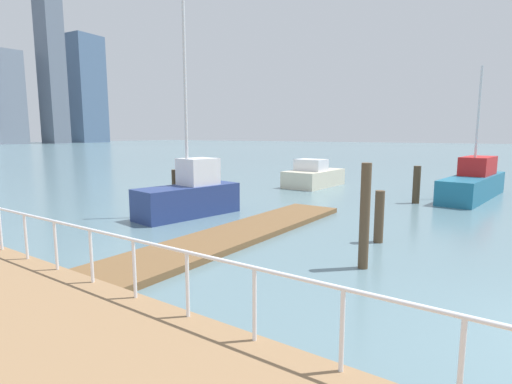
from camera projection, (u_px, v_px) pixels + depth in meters
name	position (u px, v px, depth m)	size (l,w,h in m)	color
floating_dock	(234.00, 235.00, 12.58)	(11.47, 2.00, 0.18)	brown
boardwalk_railing	(39.00, 228.00, 8.72)	(0.06, 27.00, 1.08)	white
dock_piling_0	(175.00, 190.00, 17.19)	(0.26, 0.26, 1.74)	#473826
dock_piling_1	(365.00, 216.00, 9.58)	(0.24, 0.24, 2.58)	brown
dock_piling_2	(379.00, 217.00, 11.98)	(0.28, 0.28, 1.58)	brown
dock_piling_3	(416.00, 185.00, 18.78)	(0.33, 0.33, 1.77)	#473826
moored_boat_0	(313.00, 176.00, 24.95)	(4.42, 2.36, 1.72)	beige
moored_boat_1	(190.00, 194.00, 15.93)	(4.46, 2.19, 8.17)	navy
moored_boat_2	(474.00, 182.00, 20.38)	(7.36, 2.36, 6.57)	#1E6B8C
skyline_tower_5	(5.00, 98.00, 131.02)	(9.89, 10.33, 30.13)	gray
skyline_tower_6	(50.00, 43.00, 135.73)	(6.49, 7.41, 68.03)	slate
skyline_tower_7	(88.00, 90.00, 153.91)	(12.06, 8.38, 40.43)	slate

